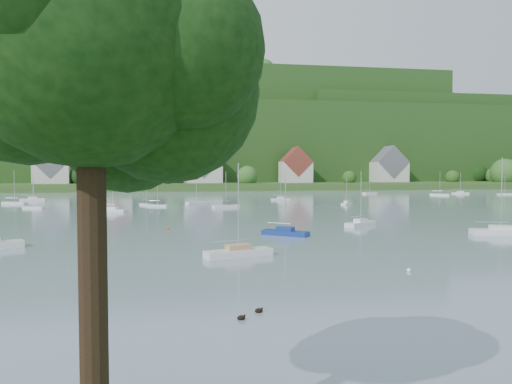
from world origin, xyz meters
The scene contains 19 objects.
ground centered at (0.00, 0.00, 0.00)m, with size 600.00×600.00×0.00m, color gray.
near_tree centered at (-8.75, -6.98, 11.05)m, with size 8.40×8.50×13.70m.
far_shore_strip centered at (0.00, 200.00, 1.50)m, with size 600.00×60.00×3.00m, color #2E4E1D.
forested_ridge centered at (0.39, 268.57, 22.89)m, with size 620.00×181.22×69.89m.
village_building_0 centered at (-55.00, 187.00, 9.51)m, with size 14.00×10.40×16.00m.
village_building_1 centered at (-30.00, 189.00, 8.75)m, with size 12.00×9.36×14.00m.
village_building_2 centered at (5.00, 188.00, 10.27)m, with size 16.00×11.44×18.00m.
village_building_3 centered at (45.00, 186.00, 9.43)m, with size 13.00×10.40×15.50m.
village_building_4 centered at (90.00, 190.00, 9.59)m, with size 15.00×10.40×16.50m.
near_sailboat_1 centered at (6.90, 40.51, 0.44)m, with size 5.81×5.15×8.22m.
near_sailboat_2 centered at (-0.97, 26.42, 0.46)m, with size 6.89×3.75×8.96m.
near_sailboat_3 centered at (20.35, 48.94, 0.44)m, with size 5.90×4.91×8.17m.
near_sailboat_4 centered at (34.37, 36.48, 0.49)m, with size 7.63×3.77×9.92m.
mooring_buoy_1 centered at (11.87, 17.14, 0.00)m, with size 0.38×0.38×0.38m, color white.
mooring_buoy_2 centered at (32.93, 36.08, 0.00)m, with size 0.45×0.45×0.45m, color #DA3B07.
mooring_buoy_3 centered at (-7.91, 48.72, 0.00)m, with size 0.37×0.37×0.37m, color #DA3B07.
mooring_buoy_5 centered at (-18.13, 48.63, 0.00)m, with size 0.41×0.41×0.41m, color #DA3B07.
duck_pair centered at (-2.81, 7.25, 0.11)m, with size 1.69×1.50×0.34m.
far_sailboat_cluster centered at (0.79, 115.12, 0.37)m, with size 195.26×74.29×8.71m.
Camera 1 is at (-7.03, -19.77, 8.28)m, focal length 34.23 mm.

